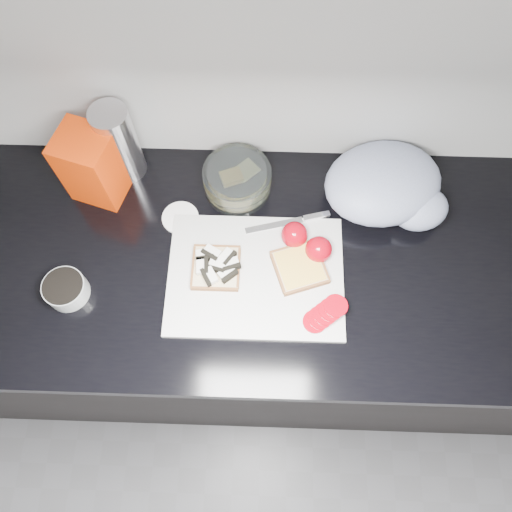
{
  "coord_description": "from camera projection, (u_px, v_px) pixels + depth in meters",
  "views": [
    {
      "loc": [
        0.09,
        0.73,
        1.97
      ],
      "look_at": [
        0.07,
        1.18,
        0.95
      ],
      "focal_mm": 35.0,
      "sensor_mm": 36.0,
      "label": 1
    }
  ],
  "objects": [
    {
      "name": "countertop",
      "position": [
        226.0,
        260.0,
        1.19
      ],
      "size": [
        3.5,
        0.64,
        0.04
      ],
      "primitive_type": "cube",
      "color": "black",
      "rests_on": "base_cabinet"
    },
    {
      "name": "grocery_bag",
      "position": [
        388.0,
        187.0,
        1.18
      ],
      "size": [
        0.33,
        0.29,
        0.12
      ],
      "rotation": [
        0.0,
        0.0,
        0.29
      ],
      "color": "#9EA6C2",
      "rests_on": "countertop"
    },
    {
      "name": "tub_lid",
      "position": [
        180.0,
        218.0,
        1.21
      ],
      "size": [
        0.11,
        0.11,
        0.01
      ],
      "primitive_type": "cylinder",
      "rotation": [
        0.0,
        0.0,
        -0.28
      ],
      "color": "white",
      "rests_on": "countertop"
    },
    {
      "name": "bread_left",
      "position": [
        216.0,
        267.0,
        1.13
      ],
      "size": [
        0.11,
        0.11,
        0.04
      ],
      "rotation": [
        0.0,
        0.0,
        -0.0
      ],
      "color": "beige",
      "rests_on": "cutting_board"
    },
    {
      "name": "glass_bowl",
      "position": [
        237.0,
        180.0,
        1.21
      ],
      "size": [
        0.17,
        0.17,
        0.07
      ],
      "rotation": [
        0.0,
        0.0,
        0.38
      ],
      "color": "silver",
      "rests_on": "countertop"
    },
    {
      "name": "bread_right",
      "position": [
        299.0,
        267.0,
        1.13
      ],
      "size": [
        0.15,
        0.15,
        0.02
      ],
      "rotation": [
        0.0,
        0.0,
        0.33
      ],
      "color": "beige",
      "rests_on": "cutting_board"
    },
    {
      "name": "tomato_slices",
      "position": [
        325.0,
        314.0,
        1.09
      ],
      "size": [
        0.11,
        0.1,
        0.02
      ],
      "rotation": [
        0.0,
        0.0,
        0.17
      ],
      "color": "#A30311",
      "rests_on": "cutting_board"
    },
    {
      "name": "seed_tub",
      "position": [
        66.0,
        289.0,
        1.11
      ],
      "size": [
        0.09,
        0.09,
        0.05
      ],
      "color": "#ADB3B3",
      "rests_on": "countertop"
    },
    {
      "name": "cutting_board",
      "position": [
        256.0,
        276.0,
        1.14
      ],
      "size": [
        0.4,
        0.3,
        0.01
      ],
      "primitive_type": "cube",
      "color": "silver",
      "rests_on": "countertop"
    },
    {
      "name": "base_cabinet",
      "position": [
        234.0,
        315.0,
        1.6
      ],
      "size": [
        3.5,
        0.6,
        0.86
      ],
      "primitive_type": "cube",
      "color": "black",
      "rests_on": "ground"
    },
    {
      "name": "knife",
      "position": [
        298.0,
        220.0,
        1.19
      ],
      "size": [
        0.2,
        0.07,
        0.01
      ],
      "rotation": [
        0.0,
        0.0,
        0.25
      ],
      "color": "silver",
      "rests_on": "cutting_board"
    },
    {
      "name": "bread_bag",
      "position": [
        93.0,
        165.0,
        1.16
      ],
      "size": [
        0.15,
        0.14,
        0.19
      ],
      "primitive_type": "cube",
      "rotation": [
        0.0,
        0.0,
        -0.29
      ],
      "color": "#FA3704",
      "rests_on": "countertop"
    },
    {
      "name": "steel_canister",
      "position": [
        119.0,
        143.0,
        1.17
      ],
      "size": [
        0.09,
        0.09,
        0.21
      ],
      "primitive_type": "cylinder",
      "color": "silver",
      "rests_on": "countertop"
    },
    {
      "name": "whole_tomatoes",
      "position": [
        306.0,
        242.0,
        1.15
      ],
      "size": [
        0.12,
        0.1,
        0.06
      ],
      "rotation": [
        0.0,
        0.0,
        -0.25
      ],
      "color": "#A30311",
      "rests_on": "countertop"
    }
  ]
}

